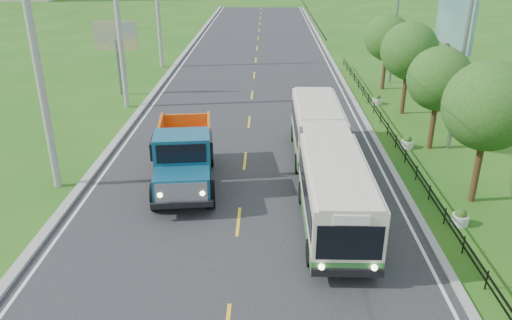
{
  "coord_description": "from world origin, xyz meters",
  "views": [
    {
      "loc": [
        1.07,
        -10.98,
        9.97
      ],
      "look_at": [
        0.65,
        7.74,
        1.9
      ],
      "focal_mm": 35.0,
      "sensor_mm": 36.0,
      "label": 1
    }
  ],
  "objects_px": {
    "tree_back": "(387,40)",
    "planter_mid": "(407,143)",
    "tree_fifth": "(409,53)",
    "planter_near": "(460,218)",
    "streetlight_mid": "(460,56)",
    "bus": "(325,155)",
    "pole_mid": "(120,29)",
    "tree_third": "(488,110)",
    "planter_far": "(377,100)",
    "pole_far": "(158,8)",
    "pole_near": "(40,75)",
    "streetlight_far": "(394,19)",
    "tree_fourth": "(439,82)",
    "billboard_right": "(453,29)",
    "dump_truck": "(184,152)",
    "billboard_left": "(116,41)"
  },
  "relations": [
    {
      "from": "tree_back",
      "to": "planter_mid",
      "type": "xyz_separation_m",
      "value": [
        -1.26,
        -12.14,
        -3.37
      ]
    },
    {
      "from": "tree_fifth",
      "to": "planter_near",
      "type": "distance_m",
      "value": 14.64
    },
    {
      "from": "streetlight_mid",
      "to": "bus",
      "type": "distance_m",
      "value": 9.25
    },
    {
      "from": "pole_mid",
      "to": "bus",
      "type": "xyz_separation_m",
      "value": [
        11.88,
        -12.06,
        -3.46
      ]
    },
    {
      "from": "tree_third",
      "to": "planter_far",
      "type": "distance_m",
      "value": 14.4
    },
    {
      "from": "pole_far",
      "to": "tree_third",
      "type": "distance_m",
      "value": 30.78
    },
    {
      "from": "tree_back",
      "to": "planter_near",
      "type": "distance_m",
      "value": 20.46
    },
    {
      "from": "pole_near",
      "to": "streetlight_far",
      "type": "xyz_separation_m",
      "value": [
        18.9,
        19.0,
        -0.19
      ]
    },
    {
      "from": "tree_back",
      "to": "streetlight_far",
      "type": "xyz_separation_m",
      "value": [
        0.79,
        1.86,
        1.25
      ]
    },
    {
      "from": "pole_far",
      "to": "tree_fourth",
      "type": "height_order",
      "value": "pole_far"
    },
    {
      "from": "pole_far",
      "to": "planter_far",
      "type": "height_order",
      "value": "pole_far"
    },
    {
      "from": "pole_mid",
      "to": "tree_fourth",
      "type": "distance_m",
      "value": 19.43
    },
    {
      "from": "planter_mid",
      "to": "tree_back",
      "type": "bearing_deg",
      "value": 84.09
    },
    {
      "from": "pole_mid",
      "to": "streetlight_far",
      "type": "xyz_separation_m",
      "value": [
        18.9,
        7.0,
        -0.19
      ]
    },
    {
      "from": "streetlight_mid",
      "to": "billboard_right",
      "type": "bearing_deg",
      "value": 74.56
    },
    {
      "from": "pole_near",
      "to": "bus",
      "type": "bearing_deg",
      "value": -0.3
    },
    {
      "from": "tree_back",
      "to": "streetlight_far",
      "type": "distance_m",
      "value": 2.37
    },
    {
      "from": "planter_far",
      "to": "planter_mid",
      "type": "bearing_deg",
      "value": -90.0
    },
    {
      "from": "planter_far",
      "to": "dump_truck",
      "type": "height_order",
      "value": "dump_truck"
    },
    {
      "from": "dump_truck",
      "to": "billboard_left",
      "type": "bearing_deg",
      "value": 108.46
    },
    {
      "from": "planter_mid",
      "to": "planter_near",
      "type": "bearing_deg",
      "value": -90.0
    },
    {
      "from": "planter_far",
      "to": "dump_truck",
      "type": "relative_size",
      "value": 0.1
    },
    {
      "from": "tree_fourth",
      "to": "tree_back",
      "type": "xyz_separation_m",
      "value": [
        0.0,
        12.0,
        0.07
      ]
    },
    {
      "from": "tree_third",
      "to": "streetlight_mid",
      "type": "height_order",
      "value": "streetlight_mid"
    },
    {
      "from": "streetlight_mid",
      "to": "dump_truck",
      "type": "relative_size",
      "value": 1.34
    },
    {
      "from": "planter_near",
      "to": "billboard_left",
      "type": "relative_size",
      "value": 0.13
    },
    {
      "from": "streetlight_mid",
      "to": "planter_mid",
      "type": "relative_size",
      "value": 13.54
    },
    {
      "from": "planter_mid",
      "to": "pole_mid",
      "type": "bearing_deg",
      "value": 157.46
    },
    {
      "from": "streetlight_mid",
      "to": "dump_truck",
      "type": "distance_m",
      "value": 14.42
    },
    {
      "from": "dump_truck",
      "to": "pole_mid",
      "type": "bearing_deg",
      "value": 109.16
    },
    {
      "from": "tree_fourth",
      "to": "pole_far",
      "type": "bearing_deg",
      "value": 133.85
    },
    {
      "from": "tree_fifth",
      "to": "bus",
      "type": "xyz_separation_m",
      "value": [
        -6.24,
        -11.2,
        -2.22
      ]
    },
    {
      "from": "pole_mid",
      "to": "streetlight_far",
      "type": "height_order",
      "value": "pole_mid"
    },
    {
      "from": "pole_far",
      "to": "bus",
      "type": "bearing_deg",
      "value": -63.72
    },
    {
      "from": "bus",
      "to": "pole_far",
      "type": "bearing_deg",
      "value": 116.25
    },
    {
      "from": "pole_far",
      "to": "tree_fifth",
      "type": "height_order",
      "value": "pole_far"
    },
    {
      "from": "pole_mid",
      "to": "billboard_left",
      "type": "bearing_deg",
      "value": 112.42
    },
    {
      "from": "planter_near",
      "to": "bus",
      "type": "bearing_deg",
      "value": 149.47
    },
    {
      "from": "pole_mid",
      "to": "planter_far",
      "type": "bearing_deg",
      "value": 3.39
    },
    {
      "from": "tree_fourth",
      "to": "streetlight_far",
      "type": "bearing_deg",
      "value": 86.75
    },
    {
      "from": "pole_near",
      "to": "billboard_right",
      "type": "distance_m",
      "value": 23.32
    },
    {
      "from": "tree_back",
      "to": "bus",
      "type": "distance_m",
      "value": 18.41
    },
    {
      "from": "streetlight_far",
      "to": "streetlight_mid",
      "type": "bearing_deg",
      "value": -90.0
    },
    {
      "from": "billboard_right",
      "to": "tree_third",
      "type": "bearing_deg",
      "value": -101.64
    },
    {
      "from": "pole_far",
      "to": "tree_fifth",
      "type": "distance_m",
      "value": 22.25
    },
    {
      "from": "planter_far",
      "to": "tree_back",
      "type": "bearing_deg",
      "value": 73.12
    },
    {
      "from": "planter_mid",
      "to": "planter_far",
      "type": "xyz_separation_m",
      "value": [
        0.0,
        8.0,
        0.0
      ]
    },
    {
      "from": "pole_mid",
      "to": "billboard_left",
      "type": "relative_size",
      "value": 1.92
    },
    {
      "from": "streetlight_far",
      "to": "planter_far",
      "type": "relative_size",
      "value": 13.54
    },
    {
      "from": "tree_fifth",
      "to": "bus",
      "type": "height_order",
      "value": "tree_fifth"
    }
  ]
}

